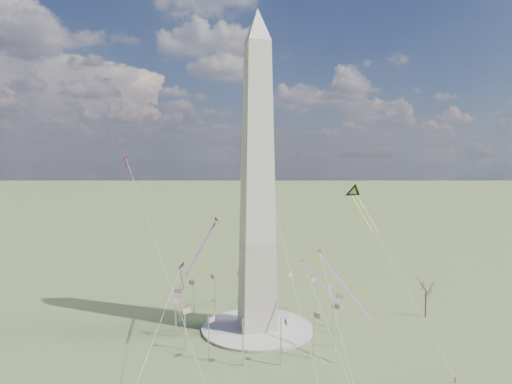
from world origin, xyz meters
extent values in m
plane|color=#41572B|center=(0.00, 0.00, 0.00)|extent=(2000.00, 2000.00, 0.00)
cylinder|color=#B2ABA3|center=(0.00, 0.00, 0.40)|extent=(36.00, 36.00, 0.80)
pyramid|color=beige|center=(0.00, 0.00, 95.80)|extent=(9.90, 9.90, 10.00)
cylinder|color=silver|center=(26.00, 0.00, 6.50)|extent=(0.36, 0.36, 13.00)
cube|color=#AD173A|center=(26.00, 1.30, 11.80)|extent=(2.40, 0.08, 1.50)
cylinder|color=silver|center=(24.02, 9.95, 6.50)|extent=(0.36, 0.36, 13.00)
cube|color=#AD173A|center=(23.52, 11.15, 11.80)|extent=(2.25, 0.99, 1.50)
cylinder|color=silver|center=(18.38, 18.38, 6.50)|extent=(0.36, 0.36, 13.00)
cube|color=#AD173A|center=(17.47, 19.30, 11.80)|extent=(1.75, 1.75, 1.50)
cylinder|color=silver|center=(9.95, 24.02, 6.50)|extent=(0.36, 0.36, 13.00)
cube|color=#AD173A|center=(8.75, 24.52, 11.80)|extent=(0.99, 2.25, 1.50)
cylinder|color=silver|center=(0.00, 26.00, 6.50)|extent=(0.36, 0.36, 13.00)
cube|color=#AD173A|center=(-1.30, 26.00, 11.80)|extent=(0.08, 2.40, 1.50)
cylinder|color=silver|center=(-9.95, 24.02, 6.50)|extent=(0.36, 0.36, 13.00)
cube|color=#AD173A|center=(-11.15, 23.52, 11.80)|extent=(0.99, 2.25, 1.50)
cylinder|color=silver|center=(-18.38, 18.38, 6.50)|extent=(0.36, 0.36, 13.00)
cube|color=#AD173A|center=(-19.30, 17.47, 11.80)|extent=(1.75, 1.75, 1.50)
cylinder|color=silver|center=(-24.02, 9.95, 6.50)|extent=(0.36, 0.36, 13.00)
cube|color=#AD173A|center=(-24.52, 8.75, 11.80)|extent=(2.25, 0.99, 1.50)
cylinder|color=silver|center=(-26.00, 0.00, 6.50)|extent=(0.36, 0.36, 13.00)
cube|color=#AD173A|center=(-26.00, -1.30, 11.80)|extent=(2.40, 0.08, 1.50)
cylinder|color=silver|center=(-24.02, -9.95, 6.50)|extent=(0.36, 0.36, 13.00)
cube|color=#AD173A|center=(-23.52, -11.15, 11.80)|extent=(2.25, 0.99, 1.50)
cylinder|color=silver|center=(-18.38, -18.38, 6.50)|extent=(0.36, 0.36, 13.00)
cube|color=#AD173A|center=(-17.47, -19.30, 11.80)|extent=(1.75, 1.75, 1.50)
cylinder|color=silver|center=(-9.95, -24.02, 6.50)|extent=(0.36, 0.36, 13.00)
cube|color=#AD173A|center=(-8.75, -24.52, 11.80)|extent=(0.99, 2.25, 1.50)
cylinder|color=silver|center=(0.00, -26.00, 6.50)|extent=(0.36, 0.36, 13.00)
cube|color=#AD173A|center=(1.30, -26.00, 11.80)|extent=(0.08, 2.40, 1.50)
cylinder|color=silver|center=(9.95, -24.02, 6.50)|extent=(0.36, 0.36, 13.00)
cube|color=#AD173A|center=(11.15, -23.52, 11.80)|extent=(0.99, 2.25, 1.50)
cylinder|color=silver|center=(18.38, -18.38, 6.50)|extent=(0.36, 0.36, 13.00)
cube|color=#AD173A|center=(19.30, -17.47, 11.80)|extent=(1.75, 1.75, 1.50)
cylinder|color=silver|center=(24.02, -9.95, 6.50)|extent=(0.36, 0.36, 13.00)
cube|color=#AD173A|center=(24.52, -8.75, 11.80)|extent=(2.25, 0.99, 1.50)
cylinder|color=#4D392E|center=(59.47, -2.83, 4.56)|extent=(0.48, 0.48, 9.13)
imported|color=gray|center=(39.02, -45.28, 0.76)|extent=(0.63, 0.49, 1.52)
cube|color=orange|center=(35.58, -4.83, 37.34)|extent=(0.65, 15.02, 10.53)
cube|color=orange|center=(33.66, -4.86, 37.34)|extent=(0.65, 15.02, 10.53)
cube|color=#481A75|center=(-23.38, 7.83, 20.35)|extent=(1.98, 3.13, 2.50)
cube|color=#FA2A27|center=(-23.38, 7.83, 16.22)|extent=(1.74, 2.92, 8.65)
cube|color=#FA2A27|center=(19.81, -23.24, 19.08)|extent=(7.30, 21.58, 14.05)
cube|color=#FA2A27|center=(-18.42, -4.77, 28.60)|extent=(11.41, 16.72, 12.33)
cube|color=#FA2A27|center=(23.70, 0.45, 11.59)|extent=(9.97, 18.74, 12.99)
cube|color=red|center=(-40.84, 29.37, 55.12)|extent=(1.35, 2.22, 1.87)
cube|color=red|center=(-40.84, 29.37, 53.07)|extent=(0.83, 1.58, 4.29)
cube|color=silver|center=(5.57, 43.10, 83.07)|extent=(1.47, 1.31, 1.46)
cube|color=silver|center=(5.57, 43.10, 81.47)|extent=(0.26, 1.26, 3.35)
camera|label=1|loc=(-34.45, -138.71, 56.12)|focal=32.00mm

